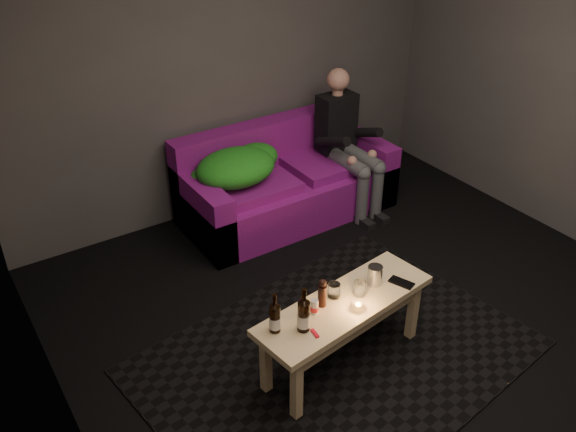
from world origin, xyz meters
The scene contains 17 objects.
floor centered at (0.00, 0.00, 0.00)m, with size 4.50×4.50×0.00m, color black.
room centered at (0.00, 0.47, 1.64)m, with size 4.50×4.50×4.50m.
rug centered at (-0.46, 0.13, 0.01)m, with size 2.35×1.71×0.01m, color black.
sofa centered at (0.25, 1.81, 0.28)m, with size 1.81×0.81×0.78m.
green_blanket centered at (-0.21, 1.81, 0.59)m, with size 0.80×0.54×0.27m.
person centered at (0.78, 1.67, 0.63)m, with size 0.33×0.75×1.21m.
coffee_table centered at (-0.46, 0.08, 0.39)m, with size 1.21×0.53×0.48m.
beer_bottle_a centered at (-0.94, 0.10, 0.57)m, with size 0.06×0.06×0.25m.
beer_bottle_b centered at (-0.80, 0.02, 0.58)m, with size 0.07×0.07×0.28m.
salt_shaker centered at (-0.67, 0.10, 0.53)m, with size 0.04×0.04×0.09m, color silver.
pepper_mill centered at (-0.59, 0.14, 0.55)m, with size 0.05×0.05×0.14m, color black.
tumbler_back centered at (-0.49, 0.17, 0.53)m, with size 0.08×0.08×0.09m, color white.
tealight centered at (-0.44, 0.00, 0.50)m, with size 0.05×0.05×0.04m.
tumbler_front centered at (-0.35, 0.09, 0.53)m, with size 0.07×0.07×0.09m, color white.
steel_cup centered at (-0.20, 0.13, 0.54)m, with size 0.09×0.09×0.13m, color #B5B7BC.
smartphone centered at (-0.06, 0.04, 0.48)m, with size 0.08×0.15×0.01m, color black.
red_lighter centered at (-0.77, -0.04, 0.49)m, with size 0.02×0.07×0.01m, color red.
Camera 1 is at (-2.29, -2.07, 2.77)m, focal length 38.00 mm.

